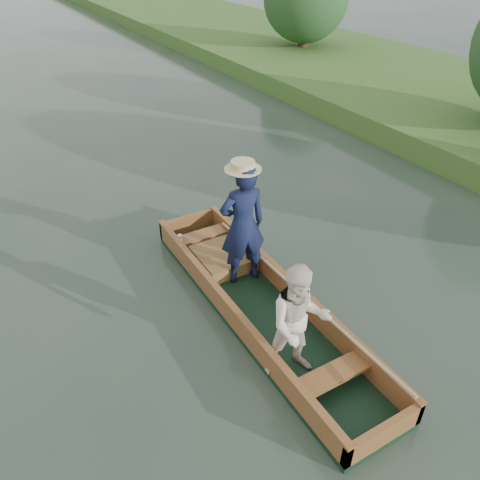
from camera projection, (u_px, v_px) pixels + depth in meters
ground at (260, 313)px, 6.87m from camera, size 120.00×120.00×0.00m
trees_far at (119, 39)px, 11.91m from camera, size 22.68×15.24×4.19m
punt at (262, 280)px, 6.49m from camera, size 1.25×5.00×2.06m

